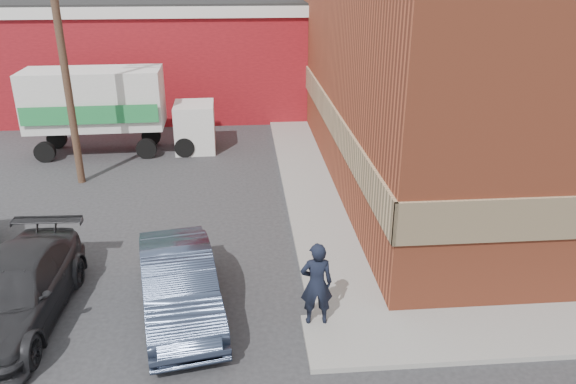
# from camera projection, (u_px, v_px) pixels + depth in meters

# --- Properties ---
(ground) EXTENTS (90.00, 90.00, 0.00)m
(ground) POSITION_uv_depth(u_px,v_px,m) (323.00, 319.00, 12.56)
(ground) COLOR #28282B
(ground) RESTS_ON ground
(brick_building) EXTENTS (14.25, 18.25, 9.36)m
(brick_building) POSITION_uv_depth(u_px,v_px,m) (529.00, 44.00, 19.69)
(brick_building) COLOR #9B4128
(brick_building) RESTS_ON ground
(sidewalk_west) EXTENTS (1.80, 18.00, 0.12)m
(sidewalk_west) POSITION_uv_depth(u_px,v_px,m) (305.00, 174.00, 20.86)
(sidewalk_west) COLOR gray
(sidewalk_west) RESTS_ON ground
(warehouse) EXTENTS (16.30, 8.30, 5.60)m
(warehouse) POSITION_uv_depth(u_px,v_px,m) (157.00, 54.00, 29.41)
(warehouse) COLOR maroon
(warehouse) RESTS_ON ground
(utility_pole) EXTENTS (2.00, 0.26, 9.00)m
(utility_pole) POSITION_uv_depth(u_px,v_px,m) (62.00, 48.00, 18.43)
(utility_pole) COLOR #503828
(utility_pole) RESTS_ON ground
(man) EXTENTS (0.70, 0.47, 1.91)m
(man) POSITION_uv_depth(u_px,v_px,m) (316.00, 284.00, 11.90)
(man) COLOR black
(man) RESTS_ON sidewalk_south
(sedan) EXTENTS (2.38, 4.73, 1.49)m
(sedan) POSITION_uv_depth(u_px,v_px,m) (179.00, 285.00, 12.48)
(sedan) COLOR #313B52
(sedan) RESTS_ON ground
(suv_b) EXTENTS (2.22, 5.11, 1.46)m
(suv_b) POSITION_uv_depth(u_px,v_px,m) (14.00, 292.00, 12.21)
(suv_b) COLOR #262629
(suv_b) RESTS_ON ground
(box_truck) EXTENTS (7.02, 2.32, 3.44)m
(box_truck) POSITION_uv_depth(u_px,v_px,m) (113.00, 105.00, 22.61)
(box_truck) COLOR silver
(box_truck) RESTS_ON ground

